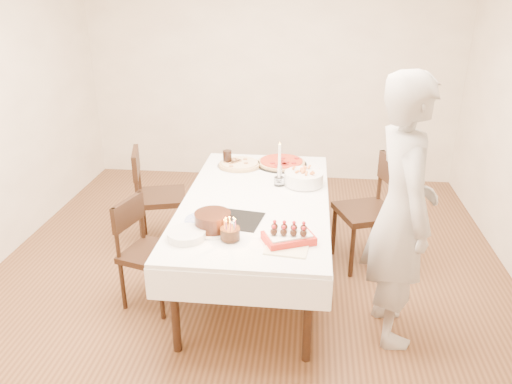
# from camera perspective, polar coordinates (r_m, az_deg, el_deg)

# --- Properties ---
(floor) EXTENTS (5.00, 5.00, 0.00)m
(floor) POSITION_cam_1_polar(r_m,az_deg,el_deg) (4.29, -1.02, -10.14)
(floor) COLOR #4F2F1B
(floor) RESTS_ON ground
(wall_back) EXTENTS (4.50, 0.04, 2.70)m
(wall_back) POSITION_cam_1_polar(r_m,az_deg,el_deg) (6.16, 1.88, 13.72)
(wall_back) COLOR white
(wall_back) RESTS_ON floor
(wall_front) EXTENTS (4.50, 0.04, 2.70)m
(wall_front) POSITION_cam_1_polar(r_m,az_deg,el_deg) (1.53, -13.83, -18.59)
(wall_front) COLOR white
(wall_front) RESTS_ON floor
(dining_table) EXTENTS (1.56, 2.33, 0.75)m
(dining_table) POSITION_cam_1_polar(r_m,az_deg,el_deg) (4.13, 0.00, -5.52)
(dining_table) COLOR white
(dining_table) RESTS_ON floor
(chair_right_savory) EXTENTS (0.65, 0.65, 0.99)m
(chair_right_savory) POSITION_cam_1_polar(r_m,az_deg,el_deg) (4.43, 12.44, -2.27)
(chair_right_savory) COLOR black
(chair_right_savory) RESTS_ON floor
(chair_left_savory) EXTENTS (0.60, 0.60, 0.96)m
(chair_left_savory) POSITION_cam_1_polar(r_m,az_deg,el_deg) (4.75, -10.77, -0.56)
(chair_left_savory) COLOR black
(chair_left_savory) RESTS_ON floor
(chair_left_dessert) EXTENTS (0.54, 0.54, 0.86)m
(chair_left_dessert) POSITION_cam_1_polar(r_m,az_deg,el_deg) (3.91, -11.80, -6.92)
(chair_left_dessert) COLOR black
(chair_left_dessert) RESTS_ON floor
(person) EXTENTS (0.54, 0.74, 1.87)m
(person) POSITION_cam_1_polar(r_m,az_deg,el_deg) (3.42, 16.28, -2.31)
(person) COLOR #ADA9A3
(person) RESTS_ON floor
(pizza_white) EXTENTS (0.54, 0.54, 0.04)m
(pizza_white) POSITION_cam_1_polar(r_m,az_deg,el_deg) (4.64, -1.89, 3.18)
(pizza_white) COLOR beige
(pizza_white) RESTS_ON dining_table
(pizza_pepperoni) EXTENTS (0.55, 0.55, 0.04)m
(pizza_pepperoni) POSITION_cam_1_polar(r_m,az_deg,el_deg) (4.69, 2.91, 3.38)
(pizza_pepperoni) COLOR red
(pizza_pepperoni) RESTS_ON dining_table
(red_placemat) EXTENTS (0.23, 0.23, 0.01)m
(red_placemat) POSITION_cam_1_polar(r_m,az_deg,el_deg) (4.51, 6.05, 2.17)
(red_placemat) COLOR #B21E1E
(red_placemat) RESTS_ON dining_table
(pasta_bowl) EXTENTS (0.37, 0.37, 0.10)m
(pasta_bowl) POSITION_cam_1_polar(r_m,az_deg,el_deg) (4.22, 5.47, 1.57)
(pasta_bowl) COLOR white
(pasta_bowl) RESTS_ON dining_table
(taper_candle) EXTENTS (0.09, 0.09, 0.39)m
(taper_candle) POSITION_cam_1_polar(r_m,az_deg,el_deg) (4.15, 2.69, 3.23)
(taper_candle) COLOR white
(taper_candle) RESTS_ON dining_table
(shaker_pair) EXTENTS (0.10, 0.10, 0.12)m
(shaker_pair) POSITION_cam_1_polar(r_m,az_deg,el_deg) (4.29, 2.69, 2.00)
(shaker_pair) COLOR white
(shaker_pair) RESTS_ON dining_table
(cola_glass) EXTENTS (0.10, 0.10, 0.15)m
(cola_glass) POSITION_cam_1_polar(r_m,az_deg,el_deg) (4.64, -3.30, 3.86)
(cola_glass) COLOR black
(cola_glass) RESTS_ON dining_table
(layer_cake) EXTENTS (0.33, 0.33, 0.13)m
(layer_cake) POSITION_cam_1_polar(r_m,az_deg,el_deg) (3.46, -4.96, -3.35)
(layer_cake) COLOR black
(layer_cake) RESTS_ON dining_table
(cake_board) EXTENTS (0.37, 0.37, 0.01)m
(cake_board) POSITION_cam_1_polar(r_m,az_deg,el_deg) (3.61, -2.02, -3.24)
(cake_board) COLOR black
(cake_board) RESTS_ON dining_table
(birthday_cake) EXTENTS (0.16, 0.16, 0.14)m
(birthday_cake) POSITION_cam_1_polar(r_m,az_deg,el_deg) (3.31, -2.99, -4.22)
(birthday_cake) COLOR #3D2110
(birthday_cake) RESTS_ON dining_table
(strawberry_box) EXTENTS (0.38, 0.33, 0.08)m
(strawberry_box) POSITION_cam_1_polar(r_m,az_deg,el_deg) (3.31, 3.75, -5.10)
(strawberry_box) COLOR #AF1E14
(strawberry_box) RESTS_ON dining_table
(box_lid) EXTENTS (0.29, 0.21, 0.02)m
(box_lid) POSITION_cam_1_polar(r_m,az_deg,el_deg) (3.23, 3.48, -6.65)
(box_lid) COLOR beige
(box_lid) RESTS_ON dining_table
(plate_stack) EXTENTS (0.32, 0.32, 0.05)m
(plate_stack) POSITION_cam_1_polar(r_m,az_deg,el_deg) (3.39, -7.96, -4.85)
(plate_stack) COLOR white
(plate_stack) RESTS_ON dining_table
(china_plate) EXTENTS (0.33, 0.33, 0.01)m
(china_plate) POSITION_cam_1_polar(r_m,az_deg,el_deg) (3.62, -5.94, -3.19)
(china_plate) COLOR white
(china_plate) RESTS_ON dining_table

